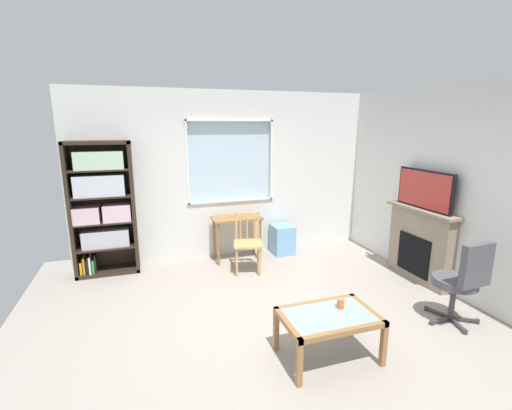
% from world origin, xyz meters
% --- Properties ---
extents(ground, '(5.94, 5.76, 0.02)m').
position_xyz_m(ground, '(0.00, 0.00, -0.01)').
color(ground, '#9E9389').
extents(wall_back_with_window, '(4.94, 0.15, 2.75)m').
position_xyz_m(wall_back_with_window, '(-0.01, 2.38, 1.35)').
color(wall_back_with_window, silver).
rests_on(wall_back_with_window, ground).
extents(wall_right, '(0.12, 4.96, 2.75)m').
position_xyz_m(wall_right, '(2.53, 0.00, 1.38)').
color(wall_right, silver).
rests_on(wall_right, ground).
extents(bookshelf, '(0.90, 0.38, 1.99)m').
position_xyz_m(bookshelf, '(-1.94, 2.14, 1.07)').
color(bookshelf, '#2D2319').
rests_on(bookshelf, ground).
extents(desk_under_window, '(0.80, 0.43, 0.73)m').
position_xyz_m(desk_under_window, '(0.08, 2.03, 0.59)').
color(desk_under_window, olive).
rests_on(desk_under_window, ground).
extents(wooden_chair, '(0.51, 0.49, 0.90)m').
position_xyz_m(wooden_chair, '(0.11, 1.52, 0.46)').
color(wooden_chair, tan).
rests_on(wooden_chair, ground).
extents(plastic_drawer_unit, '(0.35, 0.40, 0.50)m').
position_xyz_m(plastic_drawer_unit, '(0.91, 2.08, 0.25)').
color(plastic_drawer_unit, '#72ADDB').
rests_on(plastic_drawer_unit, ground).
extents(fireplace, '(0.26, 1.18, 1.06)m').
position_xyz_m(fireplace, '(2.38, 0.47, 0.53)').
color(fireplace, gray).
rests_on(fireplace, ground).
extents(tv, '(0.06, 0.96, 0.54)m').
position_xyz_m(tv, '(2.36, 0.47, 1.33)').
color(tv, black).
rests_on(tv, fireplace).
extents(office_chair, '(0.56, 0.58, 1.00)m').
position_xyz_m(office_chair, '(1.92, -0.65, 0.55)').
color(office_chair, '#4C4C51').
rests_on(office_chair, ground).
extents(coffee_table, '(0.91, 0.59, 0.46)m').
position_xyz_m(coffee_table, '(0.23, -0.72, 0.39)').
color(coffee_table, '#8C9E99').
rests_on(coffee_table, ground).
extents(sippy_cup, '(0.07, 0.07, 0.09)m').
position_xyz_m(sippy_cup, '(0.40, -0.64, 0.50)').
color(sippy_cup, orange).
rests_on(sippy_cup, coffee_table).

